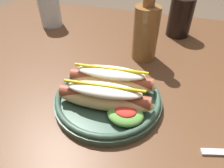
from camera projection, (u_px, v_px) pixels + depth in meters
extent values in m
cube|color=#51331E|center=(132.00, 79.00, 0.56)|extent=(1.42, 0.95, 0.04)
cylinder|color=#51331E|center=(42.00, 72.00, 1.22)|extent=(0.06, 0.06, 0.70)
cylinder|color=#334C3D|center=(108.00, 100.00, 0.46)|extent=(0.24, 0.24, 0.02)
torus|color=#334C3D|center=(108.00, 96.00, 0.45)|extent=(0.23, 0.23, 0.01)
ellipsoid|color=tan|center=(104.00, 99.00, 0.42)|extent=(0.21, 0.07, 0.04)
cylinder|color=brown|center=(104.00, 97.00, 0.41)|extent=(0.19, 0.04, 0.03)
ellipsoid|color=silver|center=(104.00, 90.00, 0.40)|extent=(0.16, 0.06, 0.02)
cylinder|color=yellow|center=(104.00, 86.00, 0.40)|extent=(0.16, 0.02, 0.01)
ellipsoid|color=tan|center=(111.00, 82.00, 0.46)|extent=(0.21, 0.07, 0.04)
cylinder|color=brown|center=(111.00, 79.00, 0.46)|extent=(0.19, 0.04, 0.03)
ellipsoid|color=silver|center=(111.00, 72.00, 0.45)|extent=(0.16, 0.06, 0.02)
cylinder|color=yellow|center=(111.00, 69.00, 0.44)|extent=(0.16, 0.02, 0.01)
ellipsoid|color=#5B9942|center=(125.00, 114.00, 0.40)|extent=(0.07, 0.06, 0.02)
ellipsoid|color=red|center=(126.00, 111.00, 0.39)|extent=(0.04, 0.04, 0.01)
cylinder|color=silver|center=(49.00, 7.00, 0.76)|extent=(0.08, 0.08, 0.14)
cylinder|color=black|center=(180.00, 17.00, 0.69)|extent=(0.08, 0.08, 0.13)
cylinder|color=brown|center=(146.00, 34.00, 0.57)|extent=(0.07, 0.07, 0.15)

